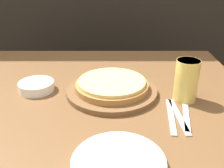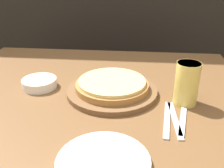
% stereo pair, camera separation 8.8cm
% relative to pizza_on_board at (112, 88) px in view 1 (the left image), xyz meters
% --- Properties ---
extents(pizza_on_board, '(0.35, 0.35, 0.06)m').
position_rel_pizza_on_board_xyz_m(pizza_on_board, '(0.00, 0.00, 0.00)').
color(pizza_on_board, brown).
rests_on(pizza_on_board, dining_table).
extents(beer_glass, '(0.08, 0.08, 0.15)m').
position_rel_pizza_on_board_xyz_m(beer_glass, '(0.27, -0.05, 0.06)').
color(beer_glass, '#E5C65B').
rests_on(beer_glass, dining_table).
extents(dinner_plate, '(0.24, 0.24, 0.02)m').
position_rel_pizza_on_board_xyz_m(dinner_plate, '(0.02, -0.39, -0.02)').
color(dinner_plate, white).
rests_on(dinner_plate, dining_table).
extents(side_bowl, '(0.14, 0.14, 0.04)m').
position_rel_pizza_on_board_xyz_m(side_bowl, '(-0.30, 0.03, -0.01)').
color(side_bowl, white).
rests_on(side_bowl, dining_table).
extents(fork, '(0.04, 0.22, 0.00)m').
position_rel_pizza_on_board_xyz_m(fork, '(0.19, -0.17, -0.02)').
color(fork, silver).
rests_on(fork, dining_table).
extents(dinner_knife, '(0.03, 0.22, 0.00)m').
position_rel_pizza_on_board_xyz_m(dinner_knife, '(0.22, -0.17, -0.02)').
color(dinner_knife, silver).
rests_on(dinner_knife, dining_table).
extents(spoon, '(0.05, 0.19, 0.00)m').
position_rel_pizza_on_board_xyz_m(spoon, '(0.24, -0.17, -0.02)').
color(spoon, silver).
rests_on(spoon, dining_table).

